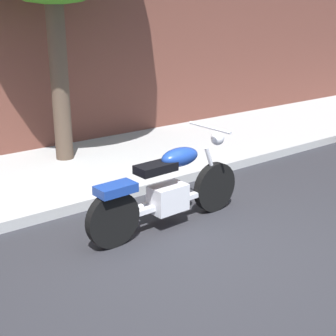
# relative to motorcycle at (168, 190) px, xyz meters

# --- Properties ---
(ground_plane) EXTENTS (60.00, 60.00, 0.00)m
(ground_plane) POSITION_rel_motorcycle_xyz_m (-0.11, -0.62, -0.47)
(ground_plane) COLOR #28282D
(sidewalk) EXTENTS (21.42, 2.66, 0.14)m
(sidewalk) POSITION_rel_motorcycle_xyz_m (-0.11, 2.34, -0.40)
(sidewalk) COLOR #A9A9A9
(sidewalk) RESTS_ON ground
(motorcycle) EXTENTS (2.20, 0.70, 1.14)m
(motorcycle) POSITION_rel_motorcycle_xyz_m (0.00, 0.00, 0.00)
(motorcycle) COLOR black
(motorcycle) RESTS_ON ground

